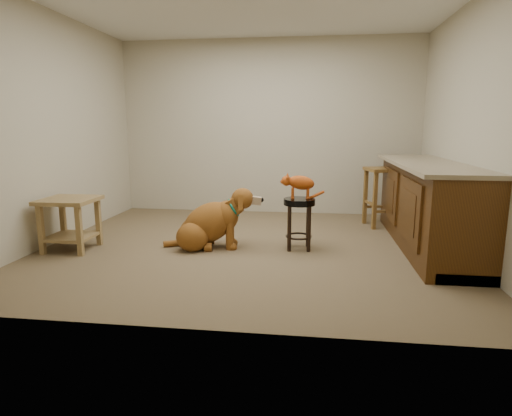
# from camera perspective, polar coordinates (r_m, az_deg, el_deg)

# --- Properties ---
(floor) EXTENTS (4.50, 4.00, 0.01)m
(floor) POSITION_cam_1_polar(r_m,az_deg,el_deg) (4.79, -0.86, -5.18)
(floor) COLOR brown
(floor) RESTS_ON ground
(room_shell) EXTENTS (4.54, 4.04, 2.62)m
(room_shell) POSITION_cam_1_polar(r_m,az_deg,el_deg) (4.62, -0.92, 15.24)
(room_shell) COLOR #B3AA90
(room_shell) RESTS_ON ground
(cabinet_run) EXTENTS (0.70, 2.56, 0.94)m
(cabinet_run) POSITION_cam_1_polar(r_m,az_deg,el_deg) (5.10, 21.84, 0.08)
(cabinet_run) COLOR #46270C
(cabinet_run) RESTS_ON ground
(padded_stool) EXTENTS (0.34, 0.34, 0.56)m
(padded_stool) POSITION_cam_1_polar(r_m,az_deg,el_deg) (4.64, 5.77, -0.72)
(padded_stool) COLOR black
(padded_stool) RESTS_ON ground
(wood_stool) EXTENTS (0.51, 0.51, 0.78)m
(wood_stool) POSITION_cam_1_polar(r_m,az_deg,el_deg) (5.93, 16.48, 1.55)
(wood_stool) COLOR brown
(wood_stool) RESTS_ON ground
(side_table) EXTENTS (0.56, 0.56, 0.57)m
(side_table) POSITION_cam_1_polar(r_m,az_deg,el_deg) (5.02, -23.55, -0.98)
(side_table) COLOR olive
(side_table) RESTS_ON ground
(golden_retriever) EXTENTS (1.12, 0.59, 0.71)m
(golden_retriever) POSITION_cam_1_polar(r_m,az_deg,el_deg) (4.73, -6.15, -2.14)
(golden_retriever) COLOR brown
(golden_retriever) RESTS_ON ground
(tabby_kitten) EXTENTS (0.48, 0.20, 0.30)m
(tabby_kitten) POSITION_cam_1_polar(r_m,az_deg,el_deg) (4.59, 5.71, 3.29)
(tabby_kitten) COLOR #A54010
(tabby_kitten) RESTS_ON padded_stool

